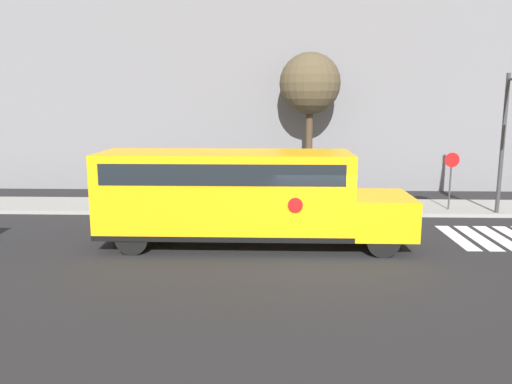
{
  "coord_description": "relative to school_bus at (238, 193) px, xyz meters",
  "views": [
    {
      "loc": [
        -1.32,
        -14.77,
        4.62
      ],
      "look_at": [
        -1.86,
        1.33,
        1.67
      ],
      "focal_mm": 35.0,
      "sensor_mm": 36.0,
      "label": 1
    }
  ],
  "objects": [
    {
      "name": "ground_plane",
      "position": [
        2.41,
        -0.83,
        -1.73
      ],
      "size": [
        60.0,
        60.0,
        0.0
      ],
      "primitive_type": "plane",
      "color": "black"
    },
    {
      "name": "building_backdrop",
      "position": [
        2.41,
        12.17,
        4.5
      ],
      "size": [
        32.0,
        4.0,
        12.46
      ],
      "color": "slate",
      "rests_on": "ground"
    },
    {
      "name": "stop_sign",
      "position": [
        8.46,
        5.05,
        -0.11
      ],
      "size": [
        0.61,
        0.1,
        2.53
      ],
      "color": "#38383A",
      "rests_on": "ground"
    },
    {
      "name": "sidewalk_strip",
      "position": [
        2.41,
        5.67,
        -1.66
      ],
      "size": [
        44.0,
        3.0,
        0.15
      ],
      "color": "gray",
      "rests_on": "ground"
    },
    {
      "name": "school_bus",
      "position": [
        0.0,
        0.0,
        0.0
      ],
      "size": [
        9.84,
        2.57,
        3.03
      ],
      "color": "#EAA80F",
      "rests_on": "ground"
    },
    {
      "name": "crosswalk_stripes",
      "position": [
        8.82,
        1.17,
        -1.73
      ],
      "size": [
        3.3,
        3.2,
        0.01
      ],
      "color": "white",
      "rests_on": "ground"
    },
    {
      "name": "tree_near_sidewalk",
      "position": [
        2.83,
        8.59,
        3.64
      ],
      "size": [
        2.9,
        2.9,
        6.88
      ],
      "color": "#423323",
      "rests_on": "ground"
    }
  ]
}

